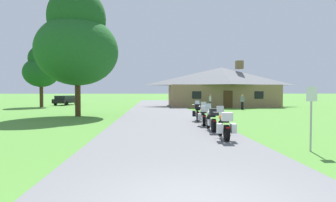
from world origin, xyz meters
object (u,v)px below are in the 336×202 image
(motorcycle_yellow_third_in_row, at_px, (204,115))
(motorcycle_white_farthest_in_row, at_px, (198,112))
(motorcycle_white_second_in_row, at_px, (211,119))
(metal_signpost_roadside, at_px, (311,111))
(bystander_white_shirt_near_lodge, at_px, (210,101))
(tree_left_far, at_px, (41,68))
(tree_left_near, at_px, (77,41))
(motorcycle_orange_nearest_to_camera, at_px, (224,126))
(parked_black_suv_far_left, at_px, (66,100))
(bystander_gray_shirt_beside_signpost, at_px, (242,101))

(motorcycle_yellow_third_in_row, relative_size, motorcycle_white_farthest_in_row, 1.00)
(motorcycle_white_second_in_row, relative_size, motorcycle_yellow_third_in_row, 1.00)
(motorcycle_white_second_in_row, relative_size, metal_signpost_roadside, 0.97)
(motorcycle_white_second_in_row, bearing_deg, metal_signpost_roadside, -62.36)
(metal_signpost_roadside, bearing_deg, motorcycle_white_second_in_row, 116.48)
(bystander_white_shirt_near_lodge, height_order, tree_left_far, tree_left_far)
(tree_left_near, relative_size, tree_left_far, 1.30)
(motorcycle_orange_nearest_to_camera, height_order, motorcycle_yellow_third_in_row, same)
(tree_left_near, distance_m, parked_black_suv_far_left, 20.91)
(motorcycle_white_farthest_in_row, distance_m, bystander_gray_shirt_beside_signpost, 13.85)
(bystander_gray_shirt_beside_signpost, bearing_deg, parked_black_suv_far_left, -149.68)
(tree_left_near, bearing_deg, bystander_gray_shirt_beside_signpost, 25.33)
(bystander_white_shirt_near_lodge, distance_m, tree_left_near, 16.63)
(motorcycle_orange_nearest_to_camera, distance_m, bystander_white_shirt_near_lodge, 21.41)
(motorcycle_white_farthest_in_row, distance_m, metal_signpost_roadside, 9.67)
(motorcycle_orange_nearest_to_camera, relative_size, bystander_white_shirt_near_lodge, 1.25)
(tree_left_near, height_order, tree_left_far, tree_left_near)
(motorcycle_yellow_third_in_row, distance_m, motorcycle_white_farthest_in_row, 2.44)
(bystander_gray_shirt_beside_signpost, bearing_deg, motorcycle_yellow_third_in_row, -58.69)
(motorcycle_yellow_third_in_row, bearing_deg, motorcycle_white_farthest_in_row, 98.29)
(metal_signpost_roadside, bearing_deg, motorcycle_yellow_third_in_row, 108.05)
(tree_left_far, relative_size, parked_black_suv_far_left, 1.61)
(parked_black_suv_far_left, bearing_deg, tree_left_near, -58.91)
(bystander_white_shirt_near_lodge, bearing_deg, tree_left_near, 139.55)
(motorcycle_yellow_third_in_row, xyz_separation_m, metal_signpost_roadside, (2.26, -6.94, 0.74))
(motorcycle_white_second_in_row, height_order, tree_left_far, tree_left_far)
(bystander_gray_shirt_beside_signpost, distance_m, tree_left_near, 18.37)
(motorcycle_white_second_in_row, bearing_deg, parked_black_suv_far_left, 120.28)
(bystander_white_shirt_near_lodge, bearing_deg, motorcycle_white_second_in_row, -178.57)
(metal_signpost_roadside, relative_size, parked_black_suv_far_left, 0.44)
(tree_left_near, xyz_separation_m, parked_black_suv_far_left, (-6.80, 19.07, -5.23))
(bystander_white_shirt_near_lodge, relative_size, bystander_gray_shirt_beside_signpost, 1.00)
(metal_signpost_roadside, height_order, parked_black_suv_far_left, metal_signpost_roadside)
(motorcycle_orange_nearest_to_camera, xyz_separation_m, parked_black_suv_far_left, (-15.70, 30.73, 0.17))
(motorcycle_orange_nearest_to_camera, height_order, tree_left_far, tree_left_far)
(bystander_white_shirt_near_lodge, distance_m, metal_signpost_roadside, 23.26)
(bystander_gray_shirt_beside_signpost, height_order, tree_left_far, tree_left_far)
(tree_left_near, bearing_deg, motorcycle_orange_nearest_to_camera, -52.64)
(motorcycle_yellow_third_in_row, relative_size, tree_left_far, 0.26)
(motorcycle_orange_nearest_to_camera, relative_size, metal_signpost_roadside, 0.97)
(bystander_gray_shirt_beside_signpost, bearing_deg, bystander_white_shirt_near_lodge, -152.87)
(motorcycle_white_second_in_row, height_order, metal_signpost_roadside, metal_signpost_roadside)
(tree_left_near, bearing_deg, motorcycle_yellow_third_in_row, -37.42)
(motorcycle_orange_nearest_to_camera, distance_m, parked_black_suv_far_left, 34.51)
(motorcycle_white_second_in_row, height_order, motorcycle_yellow_third_in_row, same)
(motorcycle_yellow_third_in_row, bearing_deg, motorcycle_white_second_in_row, -82.30)
(metal_signpost_roadside, bearing_deg, bystander_white_shirt_near_lodge, 86.27)
(tree_left_far, bearing_deg, motorcycle_white_second_in_row, -53.24)
(motorcycle_yellow_third_in_row, distance_m, bystander_gray_shirt_beside_signpost, 16.02)
(motorcycle_yellow_third_in_row, bearing_deg, bystander_gray_shirt_beside_signpost, 73.28)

